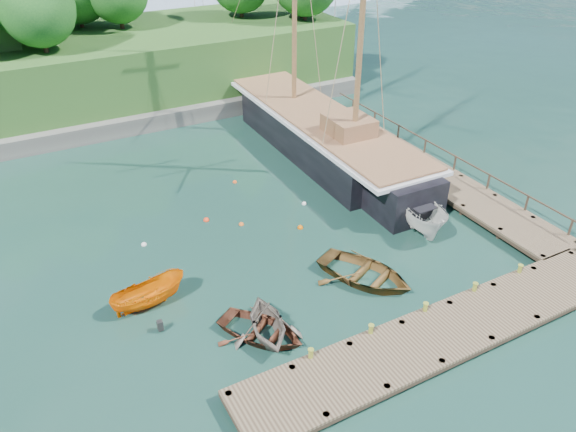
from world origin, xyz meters
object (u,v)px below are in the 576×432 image
Objects in this scene: rowboat_0 at (261,336)px; rowboat_2 at (365,280)px; rowboat_1 at (267,337)px; motorboat_orange at (150,305)px; cabin_boat_white at (417,226)px; schooner at (321,137)px.

rowboat_2 is (6.35, 1.14, 0.00)m from rowboat_0.
motorboat_orange is at bearing 143.07° from rowboat_1.
rowboat_0 is 5.78m from motorboat_orange.
cabin_boat_white reaches higher than rowboat_2.
schooner is (12.01, 15.23, 1.20)m from rowboat_1.
rowboat_2 is 0.17× the size of schooner.
rowboat_2 is (6.13, 1.29, 0.00)m from rowboat_1.
motorboat_orange is 0.13× the size of schooner.
schooner is at bearing 106.50° from cabin_boat_white.
motorboat_orange reaches higher than rowboat_0.
cabin_boat_white reaches higher than rowboat_0.
rowboat_1 is 0.12× the size of schooner.
rowboat_0 is 1.09× the size of motorboat_orange.
rowboat_2 is at bearing -23.38° from rowboat_0.
schooner is at bearing 17.40° from rowboat_0.
rowboat_0 is 1.13× the size of rowboat_1.
cabin_boat_white is at bearing -15.77° from rowboat_0.
rowboat_0 is 0.73× the size of cabin_boat_white.
rowboat_2 is 0.90× the size of cabin_boat_white.
schooner is at bearing 64.02° from rowboat_1.
motorboat_orange is (-3.95, 4.57, 0.00)m from rowboat_1.
cabin_boat_white is (15.70, -0.58, 0.00)m from motorboat_orange.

